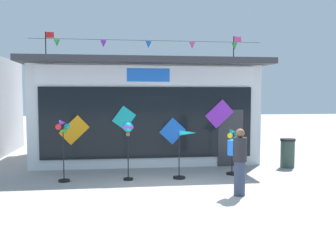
% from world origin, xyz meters
% --- Properties ---
extents(ground_plane, '(80.00, 80.00, 0.00)m').
position_xyz_m(ground_plane, '(0.00, 0.00, 0.00)').
color(ground_plane, '#9E9B99').
extents(kite_shop_building, '(8.47, 5.99, 4.97)m').
position_xyz_m(kite_shop_building, '(-0.36, 6.15, 1.90)').
color(kite_shop_building, silver).
rests_on(kite_shop_building, ground_plane).
extents(wind_spinner_far_left, '(0.39, 0.33, 1.80)m').
position_xyz_m(wind_spinner_far_left, '(-2.98, 1.81, 1.18)').
color(wind_spinner_far_left, black).
rests_on(wind_spinner_far_left, ground_plane).
extents(wind_spinner_left, '(0.31, 0.31, 1.73)m').
position_xyz_m(wind_spinner_left, '(-1.12, 1.81, 1.36)').
color(wind_spinner_left, black).
rests_on(wind_spinner_left, ground_plane).
extents(wind_spinner_center_left, '(0.72, 0.37, 1.47)m').
position_xyz_m(wind_spinner_center_left, '(0.56, 1.81, 0.91)').
color(wind_spinner_center_left, black).
rests_on(wind_spinner_center_left, ground_plane).
extents(wind_spinner_center_right, '(0.40, 0.36, 1.46)m').
position_xyz_m(wind_spinner_center_right, '(2.16, 2.14, 0.91)').
color(wind_spinner_center_right, black).
rests_on(wind_spinner_center_right, ground_plane).
extents(person_near_camera, '(0.45, 0.47, 1.68)m').
position_xyz_m(person_near_camera, '(1.56, -0.34, 0.89)').
color(person_near_camera, '#333D56').
rests_on(person_near_camera, ground_plane).
extents(trash_bin, '(0.52, 0.52, 1.01)m').
position_xyz_m(trash_bin, '(4.44, 3.09, 0.51)').
color(trash_bin, '#2D4238').
rests_on(trash_bin, ground_plane).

